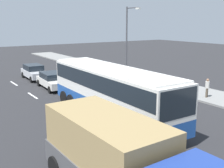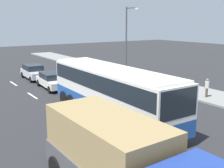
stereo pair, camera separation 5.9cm
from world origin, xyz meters
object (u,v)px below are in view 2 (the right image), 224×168
(coach_bus, at_px, (111,88))
(street_lamp, at_px, (128,38))
(car_white_minivan, at_px, (52,80))
(pedestrian_near_curb, at_px, (207,87))
(car_silver_hatch, at_px, (34,72))
(cargo_truck, at_px, (124,163))

(coach_bus, height_order, street_lamp, street_lamp)
(car_white_minivan, distance_m, street_lamp, 8.85)
(street_lamp, bearing_deg, coach_bus, -41.84)
(pedestrian_near_curb, xyz_separation_m, street_lamp, (-9.45, -0.88, 3.44))
(coach_bus, relative_size, street_lamp, 1.53)
(car_white_minivan, bearing_deg, coach_bus, 1.72)
(coach_bus, distance_m, pedestrian_near_curb, 9.17)
(car_white_minivan, height_order, car_silver_hatch, car_silver_hatch)
(street_lamp, bearing_deg, car_white_minivan, -97.46)
(pedestrian_near_curb, distance_m, street_lamp, 10.09)
(cargo_truck, height_order, pedestrian_near_curb, cargo_truck)
(car_silver_hatch, height_order, pedestrian_near_curb, pedestrian_near_curb)
(car_white_minivan, xyz_separation_m, car_silver_hatch, (-5.28, 0.03, 0.04))
(pedestrian_near_curb, bearing_deg, car_white_minivan, -156.43)
(cargo_truck, bearing_deg, car_silver_hatch, 167.38)
(car_white_minivan, relative_size, street_lamp, 0.63)
(coach_bus, xyz_separation_m, car_silver_hatch, (-15.51, 0.28, -1.27))
(car_white_minivan, relative_size, pedestrian_near_curb, 3.07)
(cargo_truck, height_order, car_silver_hatch, cargo_truck)
(coach_bus, bearing_deg, car_white_minivan, 179.52)
(coach_bus, xyz_separation_m, street_lamp, (-9.18, 8.22, 2.38))
(car_white_minivan, bearing_deg, pedestrian_near_curb, 43.26)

